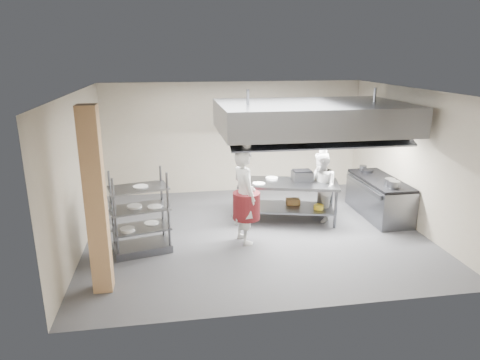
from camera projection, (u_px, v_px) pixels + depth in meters
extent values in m
plane|color=#333336|center=(255.00, 232.00, 9.27)|extent=(7.00, 7.00, 0.00)
plane|color=silver|center=(257.00, 91.00, 8.41)|extent=(7.00, 7.00, 0.00)
plane|color=tan|center=(234.00, 138.00, 11.68)|extent=(7.00, 0.00, 7.00)
plane|color=tan|center=(79.00, 172.00, 8.30)|extent=(0.00, 6.00, 6.00)
plane|color=tan|center=(412.00, 158.00, 9.38)|extent=(0.00, 6.00, 6.00)
cube|color=tan|center=(96.00, 202.00, 6.59)|extent=(0.30, 0.30, 3.00)
cube|color=gray|center=(312.00, 117.00, 9.16)|extent=(4.00, 2.50, 0.60)
cube|color=white|center=(271.00, 133.00, 9.12)|extent=(1.60, 0.12, 0.04)
cube|color=white|center=(350.00, 131.00, 9.40)|extent=(1.60, 0.12, 0.04)
cube|color=gray|center=(299.00, 137.00, 11.81)|extent=(1.50, 0.28, 0.04)
cube|color=gray|center=(288.00, 183.00, 9.69)|extent=(2.41, 1.47, 0.06)
cube|color=slate|center=(287.00, 207.00, 9.85)|extent=(2.21, 1.33, 0.04)
cube|color=slate|center=(379.00, 198.00, 10.10)|extent=(0.80, 2.00, 0.84)
cube|color=black|center=(381.00, 180.00, 9.97)|extent=(0.78, 1.96, 0.06)
imported|color=white|center=(244.00, 196.00, 8.51)|extent=(0.64, 0.81, 1.95)
imported|color=silver|center=(321.00, 187.00, 9.69)|extent=(0.70, 0.85, 1.60)
imported|color=silver|center=(102.00, 225.00, 7.61)|extent=(0.63, 0.99, 1.56)
cube|color=slate|center=(302.00, 176.00, 9.78)|extent=(0.45, 0.36, 0.22)
cube|color=brown|center=(293.00, 202.00, 9.98)|extent=(0.33, 0.24, 0.14)
cylinder|color=gray|center=(390.00, 182.00, 9.44)|extent=(0.23, 0.23, 0.16)
cylinder|color=white|center=(141.00, 226.00, 8.20)|extent=(0.28, 0.28, 0.05)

